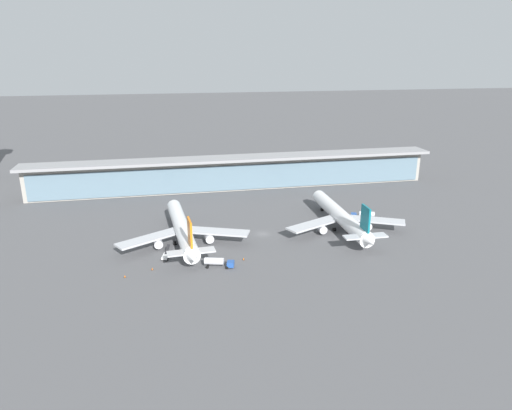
% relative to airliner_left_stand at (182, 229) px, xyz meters
% --- Properties ---
extents(ground_plane, '(1200.00, 1200.00, 0.00)m').
position_rel_airliner_left_stand_xyz_m(ground_plane, '(27.43, 2.03, -4.70)').
color(ground_plane, '#515154').
extents(airliner_left_stand, '(43.04, 56.10, 14.93)m').
position_rel_airliner_left_stand_xyz_m(airliner_left_stand, '(0.00, 0.00, 0.00)').
color(airliner_left_stand, white).
rests_on(airliner_left_stand, ground).
extents(airliner_centre_stand, '(43.14, 55.97, 14.93)m').
position_rel_airliner_left_stand_xyz_m(airliner_centre_stand, '(55.43, 0.85, 0.00)').
color(airliner_centre_stand, white).
rests_on(airliner_centre_stand, ground).
extents(service_truck_near_nose_blue, '(8.89, 4.60, 2.95)m').
position_rel_airliner_left_stand_xyz_m(service_truck_near_nose_blue, '(9.00, -21.01, -3.00)').
color(service_truck_near_nose_blue, '#234C9E').
rests_on(service_truck_near_nose_blue, ground).
extents(service_truck_under_wing_white, '(2.97, 6.93, 2.70)m').
position_rel_airliner_left_stand_xyz_m(service_truck_under_wing_white, '(-5.73, -11.29, -3.89)').
color(service_truck_under_wing_white, silver).
rests_on(service_truck_under_wing_white, ground).
extents(service_truck_mid_apron_blue, '(8.84, 5.12, 2.95)m').
position_rel_airliner_left_stand_xyz_m(service_truck_mid_apron_blue, '(68.03, 9.19, -3.00)').
color(service_truck_mid_apron_blue, '#234C9E').
rests_on(service_truck_mid_apron_blue, ground).
extents(terminal_building, '(183.60, 12.80, 15.20)m').
position_rel_airliner_left_stand_xyz_m(terminal_building, '(27.43, 59.08, 3.16)').
color(terminal_building, '#9E998E').
rests_on(terminal_building, ground).
extents(safety_cone_alpha, '(0.62, 0.62, 0.70)m').
position_rel_airliner_left_stand_xyz_m(safety_cone_alpha, '(-17.24, -22.12, -4.38)').
color(safety_cone_alpha, orange).
rests_on(safety_cone_alpha, ground).
extents(safety_cone_bravo, '(0.62, 0.62, 0.70)m').
position_rel_airliner_left_stand_xyz_m(safety_cone_bravo, '(-9.79, -18.95, -4.38)').
color(safety_cone_bravo, orange).
rests_on(safety_cone_bravo, ground).
extents(safety_cone_charlie, '(0.62, 0.62, 0.70)m').
position_rel_airliner_left_stand_xyz_m(safety_cone_charlie, '(17.18, -17.60, -4.38)').
color(safety_cone_charlie, orange).
rests_on(safety_cone_charlie, ground).
extents(safety_cone_delta, '(0.62, 0.62, 0.70)m').
position_rel_airliner_left_stand_xyz_m(safety_cone_delta, '(9.20, -18.39, -4.38)').
color(safety_cone_delta, orange).
rests_on(safety_cone_delta, ground).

